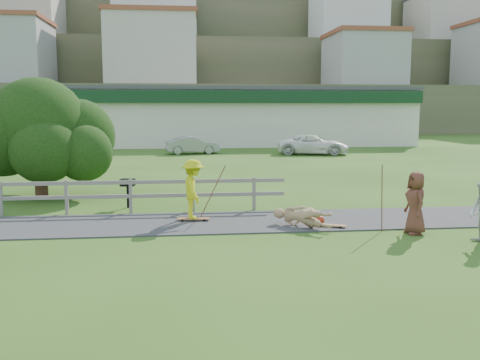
# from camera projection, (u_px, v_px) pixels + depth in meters

# --- Properties ---
(ground) EXTENTS (260.00, 260.00, 0.00)m
(ground) POSITION_uv_depth(u_px,v_px,m) (197.00, 236.00, 14.18)
(ground) COLOR #2D5117
(ground) RESTS_ON ground
(path) EXTENTS (34.00, 3.00, 0.04)m
(path) POSITION_uv_depth(u_px,v_px,m) (195.00, 223.00, 15.66)
(path) COLOR #38383A
(path) RESTS_ON ground
(fence) EXTENTS (15.05, 0.10, 1.10)m
(fence) POSITION_uv_depth(u_px,v_px,m) (46.00, 192.00, 16.82)
(fence) COLOR slate
(fence) RESTS_ON ground
(strip_mall) EXTENTS (32.50, 10.75, 5.10)m
(strip_mall) POSITION_uv_depth(u_px,v_px,m) (228.00, 116.00, 48.67)
(strip_mall) COLOR silver
(strip_mall) RESTS_ON ground
(hillside) EXTENTS (220.00, 67.00, 47.50)m
(hillside) POSITION_uv_depth(u_px,v_px,m) (180.00, 49.00, 102.10)
(hillside) COLOR #475431
(hillside) RESTS_ON ground
(skater_rider) EXTENTS (0.80, 1.22, 1.77)m
(skater_rider) POSITION_uv_depth(u_px,v_px,m) (193.00, 193.00, 15.76)
(skater_rider) COLOR yellow
(skater_rider) RESTS_ON ground
(skater_fallen) EXTENTS (1.55, 1.57, 0.65)m
(skater_fallen) POSITION_uv_depth(u_px,v_px,m) (302.00, 217.00, 15.01)
(skater_fallen) COLOR tan
(skater_fallen) RESTS_ON ground
(spectator_c) EXTENTS (0.54, 0.83, 1.69)m
(spectator_c) POSITION_uv_depth(u_px,v_px,m) (416.00, 203.00, 14.28)
(spectator_c) COLOR brown
(spectator_c) RESTS_ON ground
(car_silver) EXTENTS (4.00, 1.88, 1.27)m
(car_silver) POSITION_uv_depth(u_px,v_px,m) (192.00, 145.00, 38.69)
(car_silver) COLOR gray
(car_silver) RESTS_ON ground
(car_white) EXTENTS (5.43, 3.35, 1.40)m
(car_white) POSITION_uv_depth(u_px,v_px,m) (313.00, 145.00, 38.16)
(car_white) COLOR white
(car_white) RESTS_ON ground
(tree) EXTENTS (5.87, 5.87, 3.95)m
(tree) POSITION_uv_depth(u_px,v_px,m) (39.00, 145.00, 20.02)
(tree) COLOR black
(tree) RESTS_ON ground
(bbq) EXTENTS (0.51, 0.43, 0.98)m
(bbq) POSITION_uv_depth(u_px,v_px,m) (128.00, 193.00, 18.04)
(bbq) COLOR black
(bbq) RESTS_ON ground
(longboard_rider) EXTENTS (0.98, 0.32, 0.11)m
(longboard_rider) POSITION_uv_depth(u_px,v_px,m) (193.00, 220.00, 15.87)
(longboard_rider) COLOR brown
(longboard_rider) RESTS_ON ground
(longboard_fallen) EXTENTS (0.86, 0.55, 0.09)m
(longboard_fallen) POSITION_uv_depth(u_px,v_px,m) (331.00, 227.00, 15.04)
(longboard_fallen) COLOR brown
(longboard_fallen) RESTS_ON ground
(helmet) EXTENTS (0.28, 0.28, 0.28)m
(helmet) POSITION_uv_depth(u_px,v_px,m) (320.00, 220.00, 15.45)
(helmet) COLOR #A12B12
(helmet) RESTS_ON ground
(pole_rider) EXTENTS (0.03, 0.03, 1.81)m
(pole_rider) POSITION_uv_depth(u_px,v_px,m) (213.00, 189.00, 16.22)
(pole_rider) COLOR brown
(pole_rider) RESTS_ON ground
(pole_spec_left) EXTENTS (0.03, 0.03, 1.85)m
(pole_spec_left) POSITION_uv_depth(u_px,v_px,m) (382.00, 198.00, 14.55)
(pole_spec_left) COLOR brown
(pole_spec_left) RESTS_ON ground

